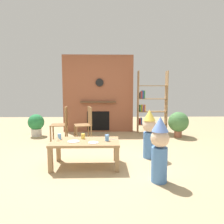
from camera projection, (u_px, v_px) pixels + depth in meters
ground_plane at (105, 159)px, 3.84m from camera, size 12.00×12.00×0.00m
brick_fireplace_feature at (98, 94)px, 6.28m from camera, size 2.20×0.28×2.40m
bookshelf at (150, 104)px, 6.16m from camera, size 0.90×0.28×1.90m
coffee_table at (85, 145)px, 3.44m from camera, size 1.16×0.62×0.45m
paper_cup_near_left at (59, 136)px, 3.55m from camera, size 0.06×0.06×0.10m
paper_cup_near_right at (107, 138)px, 3.43m from camera, size 0.07×0.07×0.11m
paper_cup_center at (83, 136)px, 3.58m from camera, size 0.07×0.07×0.09m
paper_plate_front at (74, 141)px, 3.37m from camera, size 0.20×0.20×0.01m
paper_plate_rear at (93, 143)px, 3.30m from camera, size 0.17×0.17×0.01m
birthday_cake_slice at (58, 139)px, 3.41m from camera, size 0.10×0.10×0.07m
table_fork at (113, 139)px, 3.53m from camera, size 0.15×0.05×0.01m
child_with_cone_hat at (160, 148)px, 2.83m from camera, size 0.26×0.26×0.95m
child_in_pink at (149, 133)px, 3.85m from camera, size 0.26×0.26×0.94m
dining_chair_left at (63, 122)px, 5.05m from camera, size 0.44×0.44×0.90m
dining_chair_middle at (86, 122)px, 5.04m from camera, size 0.50×0.50×0.90m
potted_plant_tall at (178, 122)px, 5.57m from camera, size 0.56×0.56×0.71m
potted_plant_short at (36, 124)px, 5.70m from camera, size 0.45×0.45×0.63m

